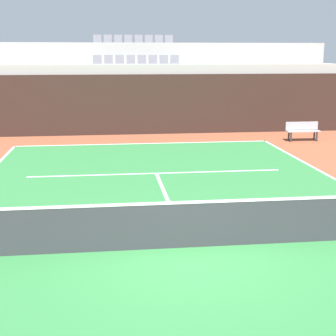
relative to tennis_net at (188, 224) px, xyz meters
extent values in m
plane|color=brown|center=(0.00, 0.00, -0.51)|extent=(80.00, 80.00, 0.00)
cube|color=#2D7238|center=(0.00, 0.00, -0.50)|extent=(11.00, 24.00, 0.01)
cube|color=white|center=(0.00, 11.95, -0.50)|extent=(11.00, 0.10, 0.00)
cube|color=white|center=(0.00, 6.40, -0.50)|extent=(8.26, 0.10, 0.00)
cube|color=white|center=(0.00, 3.20, -0.50)|extent=(0.10, 6.40, 0.00)
cube|color=black|center=(0.00, 14.73, 0.92)|extent=(20.62, 0.30, 2.86)
cube|color=#9E9E99|center=(0.00, 16.08, 1.15)|extent=(20.62, 2.40, 3.32)
cube|color=#9E9E99|center=(0.00, 18.48, 1.69)|extent=(20.62, 2.40, 4.39)
cube|color=slate|center=(-1.95, 16.08, 2.84)|extent=(0.44, 0.44, 0.04)
cube|color=slate|center=(-1.95, 16.28, 3.06)|extent=(0.44, 0.04, 0.40)
cube|color=slate|center=(-1.39, 16.08, 2.84)|extent=(0.44, 0.44, 0.04)
cube|color=slate|center=(-1.39, 16.28, 3.06)|extent=(0.44, 0.04, 0.40)
cube|color=slate|center=(-0.84, 16.08, 2.84)|extent=(0.44, 0.44, 0.04)
cube|color=slate|center=(-0.84, 16.28, 3.06)|extent=(0.44, 0.04, 0.40)
cube|color=slate|center=(-0.28, 16.08, 2.84)|extent=(0.44, 0.44, 0.04)
cube|color=slate|center=(-0.28, 16.28, 3.06)|extent=(0.44, 0.04, 0.40)
cube|color=slate|center=(0.28, 16.08, 2.84)|extent=(0.44, 0.44, 0.04)
cube|color=slate|center=(0.28, 16.28, 3.06)|extent=(0.44, 0.04, 0.40)
cube|color=slate|center=(0.84, 16.08, 2.84)|extent=(0.44, 0.44, 0.04)
cube|color=slate|center=(0.84, 16.28, 3.06)|extent=(0.44, 0.04, 0.40)
cube|color=slate|center=(1.39, 16.08, 2.84)|extent=(0.44, 0.44, 0.04)
cube|color=slate|center=(1.39, 16.28, 3.06)|extent=(0.44, 0.04, 0.40)
cube|color=slate|center=(1.95, 16.08, 2.84)|extent=(0.44, 0.44, 0.04)
cube|color=slate|center=(1.95, 16.28, 3.06)|extent=(0.44, 0.04, 0.40)
cube|color=slate|center=(-1.95, 18.48, 3.90)|extent=(0.44, 0.44, 0.04)
cube|color=slate|center=(-1.95, 18.68, 4.12)|extent=(0.44, 0.04, 0.40)
cube|color=slate|center=(-1.39, 18.48, 3.90)|extent=(0.44, 0.44, 0.04)
cube|color=slate|center=(-1.39, 18.68, 4.12)|extent=(0.44, 0.04, 0.40)
cube|color=slate|center=(-0.84, 18.48, 3.90)|extent=(0.44, 0.44, 0.04)
cube|color=slate|center=(-0.84, 18.68, 4.12)|extent=(0.44, 0.04, 0.40)
cube|color=slate|center=(-0.28, 18.48, 3.90)|extent=(0.44, 0.44, 0.04)
cube|color=slate|center=(-0.28, 18.68, 4.12)|extent=(0.44, 0.04, 0.40)
cube|color=slate|center=(0.28, 18.48, 3.90)|extent=(0.44, 0.44, 0.04)
cube|color=slate|center=(0.28, 18.68, 4.12)|extent=(0.44, 0.04, 0.40)
cube|color=slate|center=(0.84, 18.48, 3.90)|extent=(0.44, 0.44, 0.04)
cube|color=slate|center=(0.84, 18.68, 4.12)|extent=(0.44, 0.04, 0.40)
cube|color=slate|center=(1.39, 18.48, 3.90)|extent=(0.44, 0.44, 0.04)
cube|color=slate|center=(1.39, 18.68, 4.12)|extent=(0.44, 0.04, 0.40)
cube|color=slate|center=(1.95, 18.48, 3.90)|extent=(0.44, 0.44, 0.04)
cube|color=slate|center=(1.95, 18.68, 4.12)|extent=(0.44, 0.04, 0.40)
cube|color=#333338|center=(0.00, 0.00, -0.04)|extent=(10.90, 0.02, 0.92)
cube|color=white|center=(0.00, 0.00, 0.45)|extent=(10.90, 0.04, 0.05)
cube|color=#99999E|center=(7.13, 11.78, -0.06)|extent=(1.50, 0.40, 0.05)
cube|color=#99999E|center=(7.13, 11.96, 0.16)|extent=(1.50, 0.04, 0.36)
cube|color=#2D2D33|center=(6.53, 11.64, -0.30)|extent=(0.06, 0.06, 0.42)
cube|color=#2D2D33|center=(7.73, 11.64, -0.30)|extent=(0.06, 0.06, 0.42)
cube|color=#2D2D33|center=(6.53, 11.92, -0.30)|extent=(0.06, 0.06, 0.42)
cube|color=#2D2D33|center=(7.73, 11.92, -0.30)|extent=(0.06, 0.06, 0.42)
camera|label=1|loc=(-1.54, -9.27, 3.31)|focal=53.08mm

